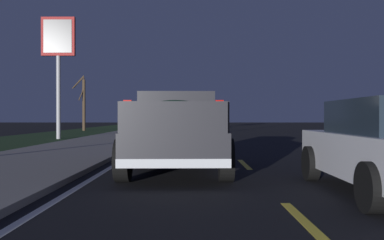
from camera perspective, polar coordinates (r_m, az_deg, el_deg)
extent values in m
plane|color=black|center=(28.02, 3.03, -2.17)|extent=(144.00, 144.00, 0.00)
cube|color=gray|center=(28.33, -8.57, -2.02)|extent=(108.00, 4.00, 0.12)
cube|color=#1E3819|center=(29.52, -18.21, -2.05)|extent=(108.00, 6.00, 0.01)
cube|color=yellow|center=(5.55, 14.41, -12.66)|extent=(2.40, 0.14, 0.01)
cube|color=yellow|center=(11.88, 6.73, -5.66)|extent=(2.40, 0.14, 0.01)
cube|color=yellow|center=(17.65, 4.62, -3.67)|extent=(2.40, 0.14, 0.01)
cube|color=yellow|center=(22.98, 3.62, -2.72)|extent=(2.40, 0.14, 0.01)
cube|color=yellow|center=(28.04, 3.03, -2.16)|extent=(2.40, 0.14, 0.01)
cube|color=yellow|center=(33.81, 2.57, -1.72)|extent=(2.40, 0.14, 0.01)
cube|color=yellow|center=(40.73, 2.18, -1.36)|extent=(2.40, 0.14, 0.01)
cube|color=yellow|center=(45.79, 1.98, -1.17)|extent=(2.40, 0.14, 0.01)
cube|color=yellow|center=(51.83, 1.79, -0.98)|extent=(2.40, 0.14, 0.01)
cube|color=yellow|center=(57.00, 1.66, -0.86)|extent=(2.40, 0.14, 0.01)
cube|color=yellow|center=(62.40, 1.54, -0.75)|extent=(2.40, 0.14, 0.01)
cube|color=yellow|center=(69.32, 1.42, -0.63)|extent=(2.40, 0.14, 0.01)
cube|color=yellow|center=(75.44, 1.33, -0.55)|extent=(2.40, 0.14, 0.01)
cube|color=silver|center=(28.07, -3.93, -2.16)|extent=(108.00, 0.14, 0.01)
cube|color=#232328|center=(10.40, -2.05, -2.84)|extent=(5.45, 2.14, 0.60)
cube|color=#232328|center=(11.57, -1.96, 1.21)|extent=(2.21, 1.89, 0.90)
cube|color=#1E2833|center=(10.52, -2.04, 1.56)|extent=(0.08, 1.44, 0.50)
cube|color=#232328|center=(9.36, -7.92, 0.35)|extent=(3.03, 0.16, 0.56)
cube|color=#232328|center=(9.33, 3.62, 0.35)|extent=(3.03, 0.16, 0.56)
cube|color=#232328|center=(7.72, -2.37, 0.35)|extent=(0.13, 1.88, 0.56)
cube|color=silver|center=(7.76, -2.37, -5.57)|extent=(0.17, 2.00, 0.16)
cube|color=red|center=(7.79, -8.27, 1.81)|extent=(0.06, 0.14, 0.20)
cube|color=red|center=(7.76, 3.55, 1.82)|extent=(0.06, 0.14, 0.20)
ellipsoid|color=#193823|center=(9.30, -2.16, 0.60)|extent=(2.63, 1.59, 0.64)
sphere|color=silver|center=(9.81, -4.21, -0.23)|extent=(0.40, 0.40, 0.40)
sphere|color=beige|center=(8.70, -0.26, -0.44)|extent=(0.34, 0.34, 0.34)
cylinder|color=black|center=(12.24, -6.61, -3.52)|extent=(0.84, 0.28, 0.84)
cylinder|color=black|center=(12.22, 2.79, -3.53)|extent=(0.84, 0.28, 0.84)
cylinder|color=black|center=(8.71, -8.86, -5.12)|extent=(0.84, 0.28, 0.84)
cylinder|color=black|center=(8.68, 4.40, -5.14)|extent=(0.84, 0.28, 0.84)
cylinder|color=black|center=(9.11, 15.00, -5.39)|extent=(0.68, 0.22, 0.68)
cylinder|color=black|center=(6.29, 21.98, -8.02)|extent=(0.68, 0.22, 0.68)
cube|color=#14592D|center=(42.97, -0.43, -0.43)|extent=(4.41, 1.81, 0.70)
cube|color=#1E2833|center=(42.71, -0.44, 0.41)|extent=(2.47, 1.59, 0.56)
cylinder|color=black|center=(44.49, -1.56, -0.78)|extent=(0.68, 0.22, 0.68)
cylinder|color=black|center=(44.46, 0.76, -0.78)|extent=(0.68, 0.22, 0.68)
cylinder|color=black|center=(41.50, -1.71, -0.86)|extent=(0.68, 0.22, 0.68)
cylinder|color=black|center=(41.47, 0.78, -0.87)|extent=(0.68, 0.22, 0.68)
cube|color=red|center=(40.82, -0.48, -0.41)|extent=(0.08, 1.51, 0.10)
cylinder|color=#99999E|center=(26.47, -16.77, 5.17)|extent=(0.24, 0.24, 6.93)
cube|color=maroon|center=(26.77, -16.78, 10.22)|extent=(0.24, 1.90, 2.20)
cube|color=black|center=(26.65, -16.86, 10.27)|extent=(0.04, 1.60, 1.87)
cylinder|color=#423323|center=(41.52, -13.69, 1.86)|extent=(0.28, 0.28, 4.64)
cylinder|color=#423323|center=(41.77, -14.39, 4.73)|extent=(0.12, 1.12, 1.22)
cylinder|color=#423323|center=(41.80, -14.32, 4.72)|extent=(0.18, 1.03, 1.06)
cylinder|color=#423323|center=(42.00, -13.80, 4.32)|extent=(0.80, 0.45, 1.43)
cylinder|color=#423323|center=(41.32, -14.00, 3.22)|extent=(0.67, 0.41, 1.17)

